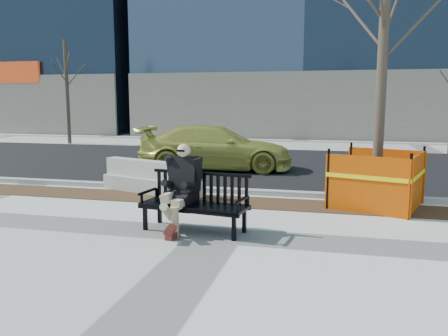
{
  "coord_description": "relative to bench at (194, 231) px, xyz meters",
  "views": [
    {
      "loc": [
        1.92,
        -7.36,
        2.32
      ],
      "look_at": [
        -0.06,
        0.73,
        1.07
      ],
      "focal_mm": 36.35,
      "sensor_mm": 36.0,
      "label": 1
    }
  ],
  "objects": [
    {
      "name": "mulch_strip",
      "position": [
        0.46,
        2.47,
        0.0
      ],
      "size": [
        40.0,
        1.2,
        0.02
      ],
      "primitive_type": "cube",
      "color": "#47301C",
      "rests_on": "ground"
    },
    {
      "name": "bench",
      "position": [
        0.0,
        0.0,
        0.0
      ],
      "size": [
        2.05,
        0.98,
        1.05
      ],
      "primitive_type": null,
      "rotation": [
        0.0,
        0.0,
        -0.15
      ],
      "color": "black",
      "rests_on": "ground"
    },
    {
      "name": "curb",
      "position": [
        0.46,
        3.42,
        0.06
      ],
      "size": [
        60.0,
        0.25,
        0.12
      ],
      "primitive_type": "cube",
      "color": "#9E9B93",
      "rests_on": "ground"
    },
    {
      "name": "ground",
      "position": [
        0.46,
        -0.13,
        0.0
      ],
      "size": [
        120.0,
        120.0,
        0.0
      ],
      "primitive_type": "plane",
      "color": "beige",
      "rests_on": "ground"
    },
    {
      "name": "asphalt_street",
      "position": [
        0.46,
        8.67,
        0.0
      ],
      "size": [
        60.0,
        10.4,
        0.01
      ],
      "primitive_type": "cube",
      "color": "black",
      "rests_on": "ground"
    },
    {
      "name": "seated_man",
      "position": [
        -0.26,
        0.09,
        0.0
      ],
      "size": [
        0.83,
        1.21,
        1.57
      ],
      "primitive_type": null,
      "rotation": [
        0.0,
        0.0,
        -0.15
      ],
      "color": "black",
      "rests_on": "ground"
    },
    {
      "name": "jersey_barrier_left",
      "position": [
        -2.07,
        2.99,
        0.0
      ],
      "size": [
        2.9,
        1.5,
        0.82
      ],
      "primitive_type": null,
      "rotation": [
        0.0,
        0.0,
        -0.34
      ],
      "color": "#A5A39A",
      "rests_on": "ground"
    },
    {
      "name": "far_tree_left",
      "position": [
        -11.54,
        14.25,
        0.0
      ],
      "size": [
        2.49,
        2.49,
        5.89
      ],
      "primitive_type": null,
      "rotation": [
        0.0,
        0.0,
        0.16
      ],
      "color": "#493E2F",
      "rests_on": "ground"
    },
    {
      "name": "sedan",
      "position": [
        -1.48,
        7.11,
        0.0
      ],
      "size": [
        5.35,
        2.77,
        1.48
      ],
      "primitive_type": "imported",
      "rotation": [
        0.0,
        0.0,
        1.71
      ],
      "color": "#AFAD42",
      "rests_on": "ground"
    },
    {
      "name": "tree_fence",
      "position": [
        3.31,
        2.78,
        0.0
      ],
      "size": [
        3.3,
        3.3,
        6.54
      ],
      "primitive_type": null,
      "rotation": [
        0.0,
        0.0,
        -0.31
      ],
      "color": "#EA4D00",
      "rests_on": "ground"
    }
  ]
}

